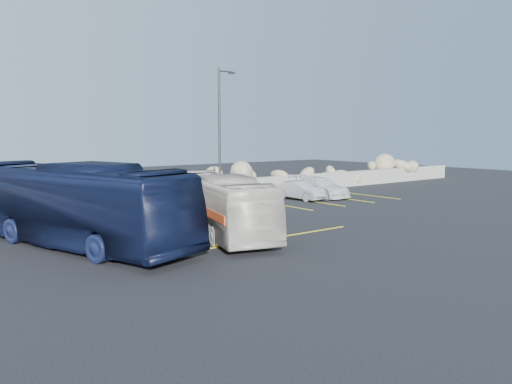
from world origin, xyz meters
TOP-DOWN VIEW (x-y plane):
  - ground at (0.00, 0.00)m, footprint 90.00×90.00m
  - seawall at (0.00, 12.00)m, footprint 60.00×0.40m
  - riprap_pile at (0.00, 13.20)m, footprint 54.00×2.80m
  - parking_lines at (4.64, 5.57)m, footprint 18.16×9.36m
  - lamppost at (2.56, 9.50)m, footprint 1.14×0.18m
  - vintage_bus at (-2.26, 2.40)m, footprint 4.50×9.20m
  - tour_coach at (-7.89, 3.80)m, footprint 5.75×11.52m
  - car_a at (1.88, 8.28)m, footprint 1.51×3.63m
  - car_b at (7.88, 8.30)m, footprint 1.40×3.59m
  - car_c at (9.83, 8.53)m, footprint 1.87×4.57m

SIDE VIEW (x-z plane):
  - ground at x=0.00m, z-range 0.00..0.00m
  - parking_lines at x=4.64m, z-range 0.00..0.01m
  - car_b at x=7.88m, z-range 0.00..1.16m
  - seawall at x=0.00m, z-range 0.00..1.20m
  - car_a at x=1.88m, z-range 0.00..1.23m
  - car_c at x=9.83m, z-range 0.00..1.32m
  - vintage_bus at x=-2.26m, z-range 0.00..2.50m
  - riprap_pile at x=0.00m, z-range 0.00..2.60m
  - tour_coach at x=-7.89m, z-range 0.00..3.13m
  - lamppost at x=2.56m, z-range 0.30..8.30m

